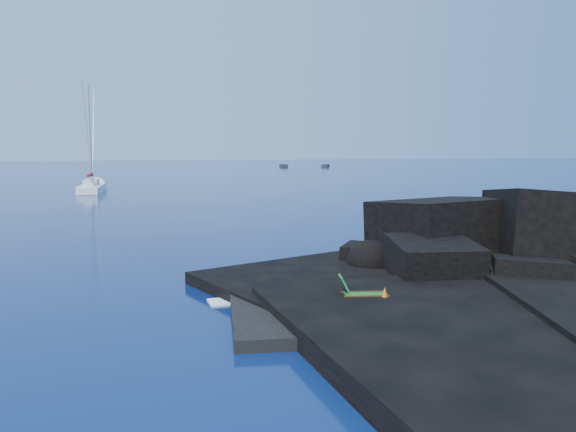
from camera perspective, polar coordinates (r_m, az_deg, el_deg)
name	(u,v)px	position (r m, az deg, el deg)	size (l,w,h in m)	color
ground	(226,329)	(16.51, -6.30, -11.32)	(400.00, 400.00, 0.00)	#030B39
headland	(549,280)	(24.30, 24.98, -5.94)	(24.00, 24.00, 3.60)	black
beach	(367,313)	(18.02, 8.07, -9.76)	(8.50, 6.00, 0.70)	black
surf_foam	(338,279)	(22.27, 5.08, -6.44)	(10.00, 8.00, 0.06)	white
sailboat	(92,192)	(68.11, -19.27, 2.32)	(2.41, 11.50, 12.06)	white
deck_chair	(365,288)	(17.66, 7.85, -7.25)	(1.45, 0.63, 0.99)	#1B792D
towel	(437,303)	(18.21, 14.92, -8.52)	(1.96, 0.93, 0.05)	white
sunbather	(437,299)	(18.17, 14.93, -8.11)	(1.66, 0.41, 0.22)	tan
marker_cone	(385,296)	(17.59, 9.78, -8.06)	(0.38, 0.38, 0.57)	#D26B0B
distant_boat_a	(284,167)	(143.06, -0.44, 5.01)	(1.56, 5.00, 0.67)	#232328
distant_boat_b	(325,167)	(144.03, 3.81, 5.01)	(1.52, 4.89, 0.65)	#242428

